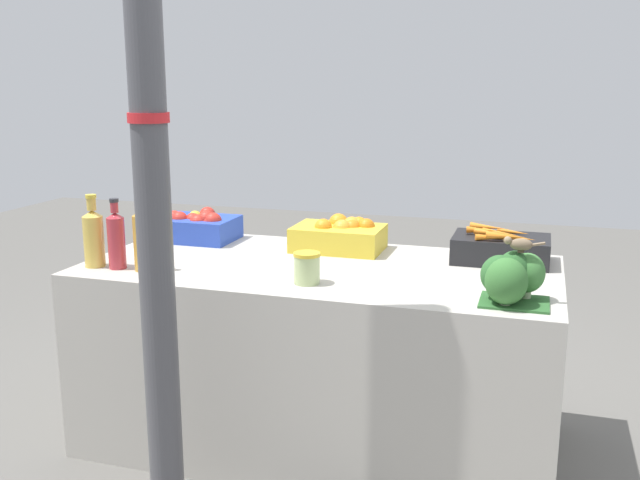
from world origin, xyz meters
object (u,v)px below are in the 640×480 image
at_px(apple_crate, 195,226).
at_px(broccoli_pile, 511,277).
at_px(sparrow_bird, 520,244).
at_px(carrot_crate, 501,248).
at_px(support_pole, 149,130).
at_px(juice_bottle_ruby, 116,239).
at_px(juice_bottle_golden, 94,236).
at_px(pickle_jar, 307,268).
at_px(orange_crate, 340,235).
at_px(juice_bottle_amber, 142,239).

distance_m(apple_crate, broccoli_pile, 1.51).
bearing_deg(sparrow_bird, carrot_crate, -86.93).
relative_size(support_pole, carrot_crate, 7.02).
relative_size(juice_bottle_ruby, sparrow_bird, 2.00).
relative_size(carrot_crate, juice_bottle_golden, 1.32).
height_order(support_pole, pickle_jar, support_pole).
bearing_deg(carrot_crate, sparrow_bird, -81.02).
bearing_deg(carrot_crate, support_pole, -134.74).
xyz_separation_m(orange_crate, juice_bottle_amber, (-0.62, -0.55, 0.06)).
bearing_deg(juice_bottle_amber, sparrow_bird, 0.46).
distance_m(broccoli_pile, pickle_jar, 0.70).
bearing_deg(pickle_jar, juice_bottle_golden, -178.74).
xyz_separation_m(support_pole, carrot_crate, (0.97, 0.98, -0.51)).
bearing_deg(apple_crate, juice_bottle_ruby, -95.65).
relative_size(broccoli_pile, pickle_jar, 1.98).
distance_m(juice_bottle_amber, sparrow_bird, 1.38).
distance_m(orange_crate, pickle_jar, 0.54).
distance_m(juice_bottle_golden, juice_bottle_amber, 0.21).
distance_m(juice_bottle_ruby, sparrow_bird, 1.49).
relative_size(juice_bottle_ruby, pickle_jar, 2.41).
distance_m(orange_crate, broccoli_pile, 0.92).
bearing_deg(support_pole, juice_bottle_golden, 140.33).
height_order(apple_crate, broccoli_pile, broccoli_pile).
distance_m(broccoli_pile, juice_bottle_ruby, 1.47).
distance_m(broccoli_pile, sparrow_bird, 0.11).
distance_m(juice_bottle_golden, sparrow_bird, 1.59).
bearing_deg(orange_crate, juice_bottle_golden, -146.47).
relative_size(pickle_jar, sparrow_bird, 0.83).
relative_size(orange_crate, sparrow_bird, 2.76).
distance_m(juice_bottle_ruby, juice_bottle_amber, 0.11).
xyz_separation_m(apple_crate, juice_bottle_amber, (0.06, -0.54, 0.06)).
bearing_deg(pickle_jar, support_pole, -126.19).
height_order(orange_crate, broccoli_pile, broccoli_pile).
height_order(apple_crate, orange_crate, orange_crate).
xyz_separation_m(support_pole, broccoli_pile, (1.04, 0.44, -0.48)).
xyz_separation_m(juice_bottle_golden, juice_bottle_amber, (0.21, 0.00, 0.00)).
bearing_deg(apple_crate, carrot_crate, 0.08).
bearing_deg(support_pole, juice_bottle_amber, 125.94).
bearing_deg(juice_bottle_amber, carrot_crate, 22.84).
height_order(pickle_jar, sparrow_bird, sparrow_bird).
bearing_deg(orange_crate, support_pole, -107.18).
relative_size(apple_crate, juice_bottle_golden, 1.32).
bearing_deg(broccoli_pile, juice_bottle_amber, -179.96).
xyz_separation_m(support_pole, apple_crate, (-0.37, 0.98, -0.50)).
xyz_separation_m(broccoli_pile, juice_bottle_amber, (-1.35, -0.00, 0.04)).
relative_size(juice_bottle_golden, sparrow_bird, 2.08).
relative_size(juice_bottle_amber, pickle_jar, 2.49).
bearing_deg(juice_bottle_golden, sparrow_bird, 0.40).
xyz_separation_m(apple_crate, pickle_jar, (0.71, -0.52, -0.01)).
height_order(juice_bottle_golden, juice_bottle_amber, juice_bottle_golden).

